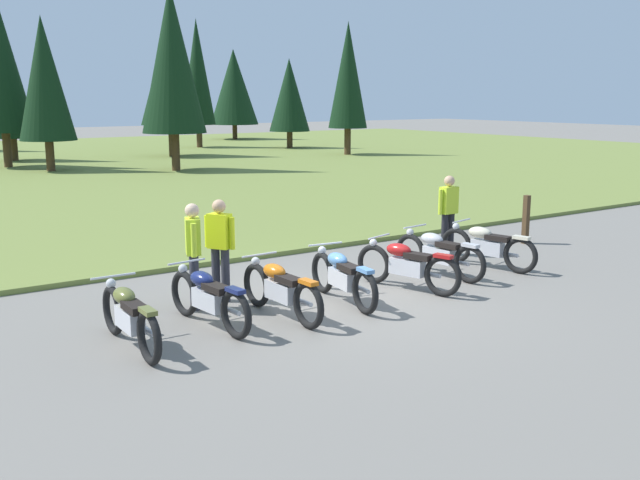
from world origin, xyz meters
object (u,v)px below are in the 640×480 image
at_px(motorcycle_silver, 439,253).
at_px(motorcycle_red, 407,265).
at_px(motorcycle_sky_blue, 342,276).
at_px(motorcycle_orange, 281,289).
at_px(motorcycle_navy, 208,297).
at_px(rider_with_back_turned, 220,244).
at_px(trail_marker_post, 526,220).
at_px(motorcycle_olive, 129,316).
at_px(motorcycle_cream, 487,246).
at_px(rider_in_hivis_vest, 448,210).
at_px(rider_near_row_end, 193,250).

bearing_deg(motorcycle_silver, motorcycle_red, -161.04).
relative_size(motorcycle_sky_blue, motorcycle_silver, 1.00).
bearing_deg(motorcycle_orange, motorcycle_navy, 170.06).
bearing_deg(rider_with_back_turned, motorcycle_orange, -74.82).
relative_size(motorcycle_orange, motorcycle_silver, 1.00).
bearing_deg(motorcycle_silver, trail_marker_post, 16.45).
relative_size(motorcycle_olive, motorcycle_orange, 1.00).
height_order(motorcycle_cream, rider_with_back_turned, rider_with_back_turned).
xyz_separation_m(motorcycle_sky_blue, motorcycle_cream, (3.73, 0.37, 0.00)).
xyz_separation_m(motorcycle_olive, motorcycle_navy, (1.26, 0.25, 0.00)).
relative_size(motorcycle_red, motorcycle_silver, 0.98).
bearing_deg(rider_in_hivis_vest, motorcycle_orange, -161.22).
bearing_deg(rider_with_back_turned, motorcycle_sky_blue, -37.23).
height_order(motorcycle_silver, motorcycle_cream, same).
bearing_deg(motorcycle_cream, motorcycle_orange, -174.65).
height_order(motorcycle_red, trail_marker_post, trail_marker_post).
bearing_deg(motorcycle_red, motorcycle_silver, 18.96).
height_order(rider_in_hivis_vest, rider_with_back_turned, same).
height_order(motorcycle_orange, rider_near_row_end, rider_near_row_end).
distance_m(motorcycle_red, rider_near_row_end, 3.67).
height_order(motorcycle_cream, trail_marker_post, trail_marker_post).
bearing_deg(motorcycle_cream, motorcycle_sky_blue, -174.40).
relative_size(motorcycle_olive, motorcycle_navy, 1.00).
height_order(motorcycle_sky_blue, trail_marker_post, trail_marker_post).
relative_size(motorcycle_red, rider_near_row_end, 1.23).
relative_size(motorcycle_olive, motorcycle_red, 1.03).
relative_size(rider_near_row_end, trail_marker_post, 1.52).
relative_size(motorcycle_silver, motorcycle_cream, 1.01).
height_order(motorcycle_orange, rider_in_hivis_vest, rider_in_hivis_vest).
bearing_deg(motorcycle_olive, motorcycle_cream, 4.06).
distance_m(motorcycle_olive, rider_near_row_end, 1.97).
distance_m(motorcycle_orange, trail_marker_post, 7.63).
xyz_separation_m(motorcycle_navy, rider_in_hivis_vest, (6.27, 1.56, 0.51)).
height_order(motorcycle_silver, rider_with_back_turned, rider_with_back_turned).
height_order(motorcycle_olive, motorcycle_cream, same).
bearing_deg(rider_near_row_end, motorcycle_silver, -7.80).
xyz_separation_m(motorcycle_navy, rider_with_back_turned, (0.75, 1.10, 0.51)).
bearing_deg(motorcycle_sky_blue, motorcycle_cream, 5.60).
relative_size(motorcycle_cream, rider_near_row_end, 1.24).
bearing_deg(rider_near_row_end, trail_marker_post, 3.23).
height_order(motorcycle_silver, trail_marker_post, trail_marker_post).
bearing_deg(motorcycle_sky_blue, rider_near_row_end, 153.69).
bearing_deg(motorcycle_red, rider_near_row_end, 163.82).
relative_size(motorcycle_orange, motorcycle_red, 1.03).
xyz_separation_m(motorcycle_navy, trail_marker_post, (8.56, 1.42, 0.11)).
distance_m(motorcycle_sky_blue, motorcycle_silver, 2.53).
bearing_deg(motorcycle_red, motorcycle_cream, 8.19).
relative_size(motorcycle_orange, motorcycle_cream, 1.02).
relative_size(motorcycle_silver, rider_in_hivis_vest, 1.26).
bearing_deg(motorcycle_red, motorcycle_orange, -177.22).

